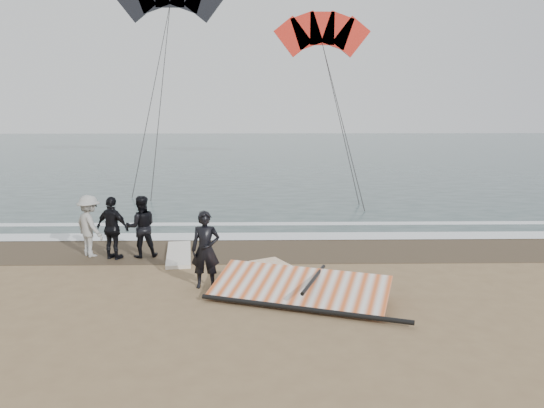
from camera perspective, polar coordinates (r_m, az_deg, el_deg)
The scene contains 12 objects.
ground at distance 10.75m, azimuth -1.29°, elevation -11.49°, with size 120.00×120.00×0.00m, color #8C704C.
sea at distance 43.13m, azimuth -1.11°, elevation 5.50°, with size 120.00×54.00×0.02m, color #233838.
wet_sand at distance 15.01m, azimuth -1.22°, elevation -4.90°, with size 120.00×2.80×0.01m, color #4C3D2B.
foam_near at distance 16.35m, azimuth -1.21°, elevation -3.49°, with size 120.00×0.90×0.01m, color white.
foam_far at distance 18.00m, azimuth -1.19°, elevation -2.14°, with size 120.00×0.45×0.01m, color white.
man_main at distance 11.89m, azimuth -7.16°, elevation -4.90°, with size 0.64×0.42×1.75m, color black.
board_white at distance 12.66m, azimuth 1.86°, elevation -7.71°, with size 0.77×2.73×0.11m, color white.
board_cream at distance 14.61m, azimuth -9.99°, elevation -5.33°, with size 0.63×2.36×0.10m, color white.
trio_cluster at distance 14.71m, azimuth -16.81°, elevation -2.36°, with size 2.48×1.29×1.68m.
sail_rig at distance 11.43m, azimuth 2.58°, elevation -9.06°, with size 4.07×2.84×0.50m.
kite_red at distance 34.79m, azimuth 5.43°, elevation 17.44°, with size 6.60×7.60×16.84m.
kite_dark at distance 34.21m, azimuth -10.94°, elevation 20.74°, with size 7.47×5.88×15.13m.
Camera 1 is at (0.06, -9.94, 4.10)m, focal length 35.00 mm.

